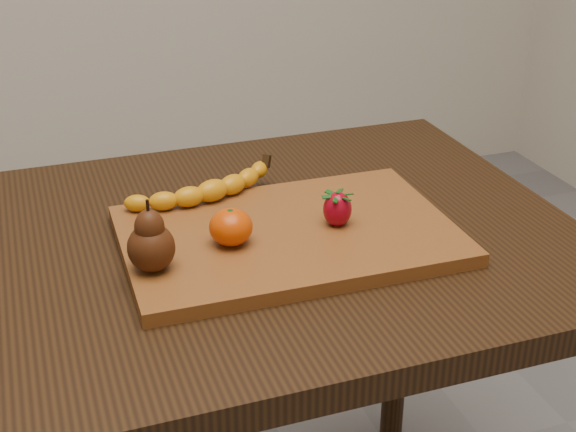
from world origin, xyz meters
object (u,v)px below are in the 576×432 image
object	(u,v)px
table	(226,297)
cutting_board	(288,235)
mandarin	(231,227)
pear	(150,236)

from	to	relation	value
table	cutting_board	distance (m)	0.14
table	mandarin	world-z (taller)	mandarin
pear	mandarin	distance (m)	0.12
table	pear	size ratio (longest dim) A/B	10.73
pear	mandarin	world-z (taller)	pear
cutting_board	mandarin	bearing A→B (deg)	-169.39
table	mandarin	distance (m)	0.15
table	cutting_board	size ratio (longest dim) A/B	2.22
table	cutting_board	bearing A→B (deg)	-26.84
cutting_board	table	bearing A→B (deg)	154.08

